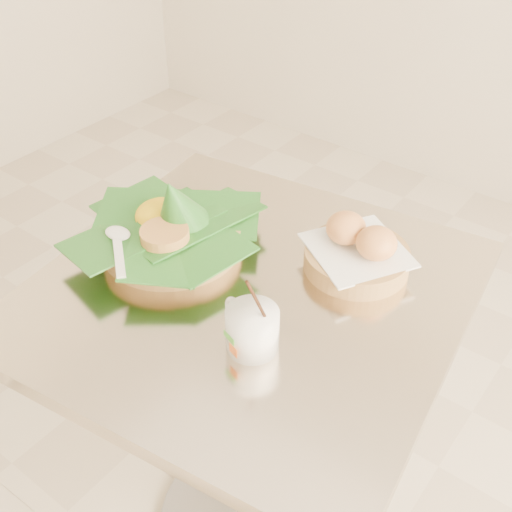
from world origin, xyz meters
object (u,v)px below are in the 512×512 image
Objects in this scene: cafe_table at (250,375)px; bread_basket at (358,252)px; coffee_mug at (251,328)px; rice_basket at (170,227)px.

cafe_table is 3.61× the size of bread_basket.
coffee_mug is (0.09, -0.11, 0.26)m from cafe_table.
rice_basket reaches higher than bread_basket.
cafe_table is 2.39× the size of rice_basket.
coffee_mug is (-0.03, -0.27, 0.00)m from bread_basket.
bread_basket is 0.27m from coffee_mug.
bread_basket is 1.53× the size of coffee_mug.
cafe_table is 0.29m from coffee_mug.
rice_basket is at bearing -152.84° from bread_basket.
rice_basket is (-0.19, 0.01, 0.26)m from cafe_table.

